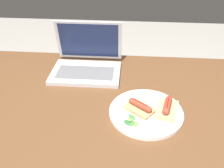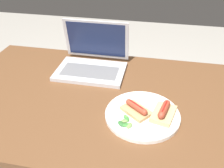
# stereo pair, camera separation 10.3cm
# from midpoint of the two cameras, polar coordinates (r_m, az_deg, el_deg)

# --- Properties ---
(desk) EXTENTS (1.47, 0.79, 0.71)m
(desk) POSITION_cam_midpoint_polar(r_m,az_deg,el_deg) (1.09, -1.29, -6.21)
(desk) COLOR brown
(desk) RESTS_ON ground_plane
(laptop) EXTENTS (0.33, 0.26, 0.23)m
(laptop) POSITION_cam_midpoint_polar(r_m,az_deg,el_deg) (1.23, -8.19, 4.65)
(laptop) COLOR #B7B7BC
(laptop) RESTS_ON desk
(plate) EXTENTS (0.28, 0.28, 0.02)m
(plate) POSITION_cam_midpoint_polar(r_m,az_deg,el_deg) (0.97, 4.75, -6.48)
(plate) COLOR white
(plate) RESTS_ON desk
(sausage_toast_left) EXTENTS (0.13, 0.12, 0.04)m
(sausage_toast_left) POSITION_cam_midpoint_polar(r_m,az_deg,el_deg) (0.96, 3.32, -5.44)
(sausage_toast_left) COLOR tan
(sausage_toast_left) RESTS_ON plate
(sausage_toast_middle) EXTENTS (0.10, 0.13, 0.05)m
(sausage_toast_middle) POSITION_cam_midpoint_polar(r_m,az_deg,el_deg) (0.96, 9.46, -5.56)
(sausage_toast_middle) COLOR tan
(sausage_toast_middle) RESTS_ON plate
(salad_pile) EXTENTS (0.06, 0.08, 0.01)m
(salad_pile) POSITION_cam_midpoint_polar(r_m,az_deg,el_deg) (0.91, 1.19, -8.55)
(salad_pile) COLOR #387A33
(salad_pile) RESTS_ON plate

